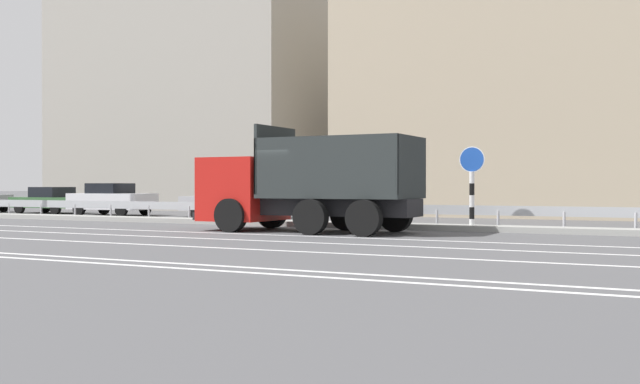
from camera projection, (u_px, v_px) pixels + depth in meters
ground_plane at (272, 231)px, 23.70m from camera, size 320.00×320.00×0.00m
lane_strip_0 at (281, 235)px, 21.56m from camera, size 71.20×0.16×0.01m
lane_strip_1 at (241, 240)px, 19.69m from camera, size 71.20×0.16×0.01m
lane_strip_2 at (186, 246)px, 17.60m from camera, size 71.20×0.16×0.01m
lane_strip_3 at (86, 258)px, 14.75m from camera, size 71.20×0.16×0.01m
lane_strip_4 at (61, 261)px, 14.18m from camera, size 71.20×0.16×0.01m
median_island at (314, 224)px, 26.28m from camera, size 39.16×1.10×0.18m
median_guardrail at (328, 209)px, 27.24m from camera, size 71.20×0.09×0.78m
dump_truck at (285, 192)px, 23.55m from camera, size 7.01×2.83×3.31m
median_road_sign at (472, 185)px, 23.68m from camera, size 0.82×0.16×2.68m
parked_car_2 at (51, 200)px, 39.00m from camera, size 4.08×2.06×1.37m
parked_car_3 at (112, 199)px, 36.10m from camera, size 4.13×2.29×1.56m
parked_car_4 at (235, 201)px, 33.70m from camera, size 4.92×1.97×1.52m
background_building_0 at (196, 100)px, 47.44m from camera, size 16.81×9.45×13.76m
background_building_1 at (520, 85)px, 38.49m from camera, size 15.61×13.08×13.24m
church_tower at (537, 109)px, 49.18m from camera, size 3.60×3.60×14.19m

